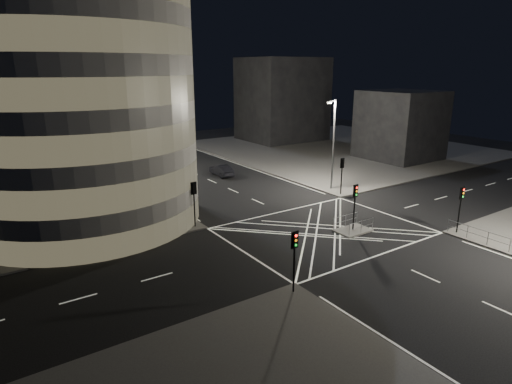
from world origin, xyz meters
TOP-DOWN VIEW (x-y plane):
  - ground at (0.00, 0.00)m, footprint 120.00×120.00m
  - sidewalk_far_right at (29.00, 27.00)m, footprint 42.00×42.00m
  - central_island at (2.00, -1.50)m, footprint 3.00×2.00m
  - office_tower_curved at (-20.74, 18.74)m, footprint 30.00×29.00m
  - building_right_far at (26.00, 40.00)m, footprint 14.00×12.00m
  - building_right_near at (30.00, 16.00)m, footprint 10.00×10.00m
  - building_far_end at (-4.00, 58.00)m, footprint 18.00×8.00m
  - tree_a at (-10.50, 9.00)m, footprint 3.75×3.75m
  - tree_b at (-10.50, 15.00)m, footprint 4.12×4.12m
  - tree_c at (-10.50, 21.00)m, footprint 4.43×4.43m
  - tree_d at (-10.50, 27.00)m, footprint 4.79×4.79m
  - tree_e at (-10.50, 33.00)m, footprint 3.61×3.61m
  - traffic_signal_fl at (-8.80, 6.80)m, footprint 0.55×0.22m
  - traffic_signal_nl at (-8.80, -6.80)m, footprint 0.55×0.22m
  - traffic_signal_fr at (8.80, 6.80)m, footprint 0.55×0.22m
  - traffic_signal_nr at (8.80, -6.80)m, footprint 0.55×0.22m
  - traffic_signal_island at (2.00, -1.50)m, footprint 0.55×0.22m
  - street_lamp_left_near at (-9.44, 12.00)m, footprint 1.25×0.25m
  - street_lamp_left_far at (-9.44, 30.00)m, footprint 1.25×0.25m
  - street_lamp_right_far at (9.44, 9.00)m, footprint 1.25×0.25m
  - railing_island_south at (2.00, -2.40)m, footprint 2.80×0.06m
  - railing_island_north at (2.00, -0.60)m, footprint 2.80×0.06m
  - sedan at (2.34, 21.70)m, footprint 1.73×4.42m

SIDE VIEW (x-z plane):
  - ground at x=0.00m, z-range 0.00..0.00m
  - sidewalk_far_right at x=29.00m, z-range 0.00..0.15m
  - central_island at x=2.00m, z-range 0.00..0.15m
  - railing_island_south at x=2.00m, z-range 0.15..1.25m
  - railing_island_north at x=2.00m, z-range 0.15..1.25m
  - sedan at x=2.34m, z-range 0.00..1.43m
  - traffic_signal_fl at x=-8.80m, z-range 0.91..4.91m
  - traffic_signal_nl at x=-8.80m, z-range 0.91..4.91m
  - traffic_signal_fr at x=8.80m, z-range 0.91..4.91m
  - traffic_signal_nr at x=8.80m, z-range 0.91..4.91m
  - traffic_signal_island at x=2.00m, z-range 0.91..4.91m
  - tree_a at x=-10.50m, z-range 1.20..7.62m
  - tree_c at x=-10.50m, z-range 1.00..7.82m
  - tree_e at x=-10.50m, z-range 1.28..7.71m
  - tree_b at x=-10.50m, z-range 1.30..8.38m
  - building_right_near at x=30.00m, z-range 0.15..10.15m
  - tree_d at x=-10.50m, z-range 1.32..9.18m
  - street_lamp_left_near at x=-9.44m, z-range 0.54..10.54m
  - street_lamp_left_far at x=-9.44m, z-range 0.54..10.54m
  - street_lamp_right_far at x=9.44m, z-range 0.54..10.54m
  - building_right_far at x=26.00m, z-range 0.15..15.15m
  - building_far_end at x=-4.00m, z-range 0.00..18.00m
  - office_tower_curved at x=-20.74m, z-range -0.95..26.25m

